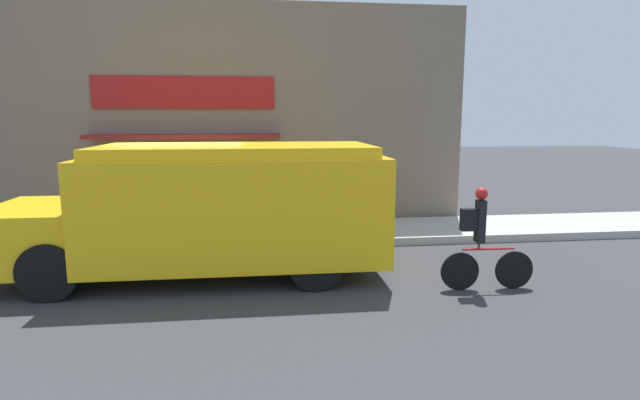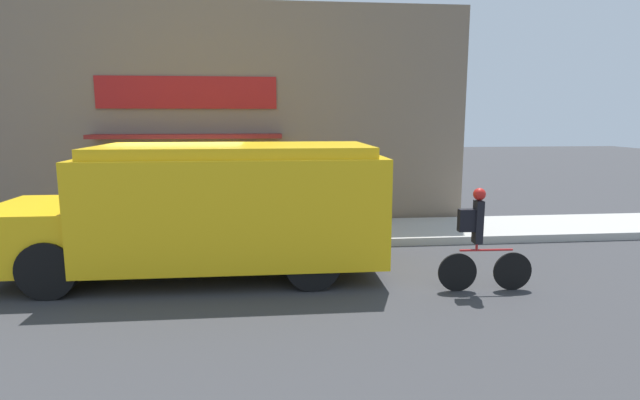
% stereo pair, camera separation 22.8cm
% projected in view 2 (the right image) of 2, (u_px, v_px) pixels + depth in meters
% --- Properties ---
extents(ground_plane, '(70.00, 70.00, 0.00)m').
position_uv_depth(ground_plane, '(186.00, 252.00, 10.49)').
color(ground_plane, '#38383A').
extents(sidewalk, '(28.00, 2.20, 0.18)m').
position_uv_depth(sidewalk, '(193.00, 236.00, 11.55)').
color(sidewalk, '#ADAAA3').
rests_on(sidewalk, ground_plane).
extents(storefront, '(13.82, 0.87, 5.60)m').
position_uv_depth(storefront, '(196.00, 117.00, 12.40)').
color(storefront, '#756656').
rests_on(storefront, ground_plane).
extents(school_bus, '(6.71, 2.86, 2.33)m').
position_uv_depth(school_bus, '(212.00, 207.00, 8.87)').
color(school_bus, yellow).
rests_on(school_bus, ground_plane).
extents(cyclist, '(1.55, 0.21, 1.70)m').
position_uv_depth(cyclist, '(479.00, 242.00, 8.04)').
color(cyclist, black).
rests_on(cyclist, ground_plane).
extents(trash_bin, '(0.54, 0.54, 0.94)m').
position_uv_depth(trash_bin, '(125.00, 213.00, 11.39)').
color(trash_bin, slate).
rests_on(trash_bin, sidewalk).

